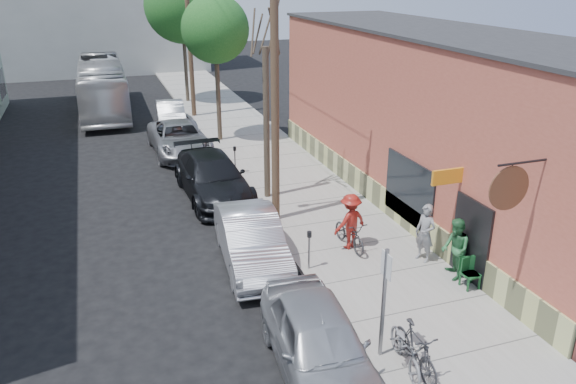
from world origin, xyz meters
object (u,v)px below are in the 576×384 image
object	(u,v)px
parking_meter_near	(309,244)
car_0	(319,342)
bus	(102,87)
parked_bike_a	(416,349)
patron_green	(455,249)
parked_bike_b	(406,349)
tree_leafy_mid	(215,30)
car_3	(179,138)
patio_chair_b	(471,274)
tree_bare	(266,125)
parking_meter_far	(235,155)
cyclist	(350,221)
car_2	(213,177)
car_4	(171,114)
car_1	(251,240)
patio_chair_a	(470,273)
utility_pole_near	(273,74)
tree_leafy_far	(182,5)
sign_post	(384,293)
patron_grey	(425,233)

from	to	relation	value
parking_meter_near	car_0	xyz separation A→B (m)	(-1.45, -4.36, -0.14)
bus	parked_bike_a	bearing A→B (deg)	-78.31
patron_green	parked_bike_b	size ratio (longest dim) A/B	1.00
tree_leafy_mid	car_3	xyz separation A→B (m)	(-2.36, -1.36, -5.06)
tree_leafy_mid	patio_chair_b	world-z (taller)	tree_leafy_mid
tree_bare	parking_meter_far	bearing A→B (deg)	100.18
parking_meter_near	tree_bare	world-z (taller)	tree_bare
patron_green	cyclist	distance (m)	3.44
car_2	car_4	distance (m)	11.80
patron_green	cyclist	bearing A→B (deg)	-126.06
car_1	car_2	distance (m)	5.93
patron_green	cyclist	size ratio (longest dim) A/B	1.00
parking_meter_near	parked_bike_a	distance (m)	5.20
car_4	car_0	bearing A→B (deg)	-85.88
car_0	patron_green	bearing A→B (deg)	29.93
tree_bare	patio_chair_a	size ratio (longest dim) A/B	6.68
patio_chair_a	patron_green	bearing A→B (deg)	116.03
parking_meter_near	car_3	bearing A→B (deg)	97.75
parking_meter_near	patio_chair_b	size ratio (longest dim) A/B	1.41
utility_pole_near	car_4	distance (m)	15.77
parking_meter_near	car_2	size ratio (longest dim) A/B	0.21
car_2	tree_leafy_far	bearing A→B (deg)	81.58
sign_post	parking_meter_near	world-z (taller)	sign_post
parking_meter_near	patio_chair_a	bearing A→B (deg)	-32.46
patron_green	patron_grey	bearing A→B (deg)	-151.24
sign_post	parked_bike_a	world-z (taller)	sign_post
utility_pole_near	bus	distance (m)	20.98
bus	sign_post	bearing A→B (deg)	-78.92
parking_meter_near	patio_chair_b	world-z (taller)	parking_meter_near
parked_bike_b	bus	size ratio (longest dim) A/B	0.16
tree_leafy_mid	car_0	world-z (taller)	tree_leafy_mid
patio_chair_b	car_2	xyz separation A→B (m)	(-5.40, 9.58, 0.26)
parked_bike_b	parking_meter_far	bearing A→B (deg)	101.78
utility_pole_near	parking_meter_far	bearing A→B (deg)	91.53
car_0	bus	size ratio (longest dim) A/B	0.42
utility_pole_near	car_0	world-z (taller)	utility_pole_near
patio_chair_b	cyclist	distance (m)	4.09
tree_bare	patron_green	distance (m)	8.81
tree_leafy_mid	cyclist	size ratio (longest dim) A/B	3.99
patron_grey	cyclist	distance (m)	2.38
car_4	tree_bare	bearing A→B (deg)	-76.99
cyclist	patron_green	bearing A→B (deg)	111.60
parking_meter_near	car_0	bearing A→B (deg)	-108.41
parking_meter_near	patio_chair_a	distance (m)	4.69
utility_pole_near	parked_bike_b	xyz separation A→B (m)	(0.29, -8.83, -4.77)
parked_bike_a	car_3	world-z (taller)	car_3
parked_bike_b	car_4	xyz separation A→B (m)	(-1.88, 23.81, 0.09)
sign_post	parked_bike_a	size ratio (longest dim) A/B	1.47
sign_post	utility_pole_near	distance (m)	9.00
patio_chair_b	bus	bearing A→B (deg)	99.58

